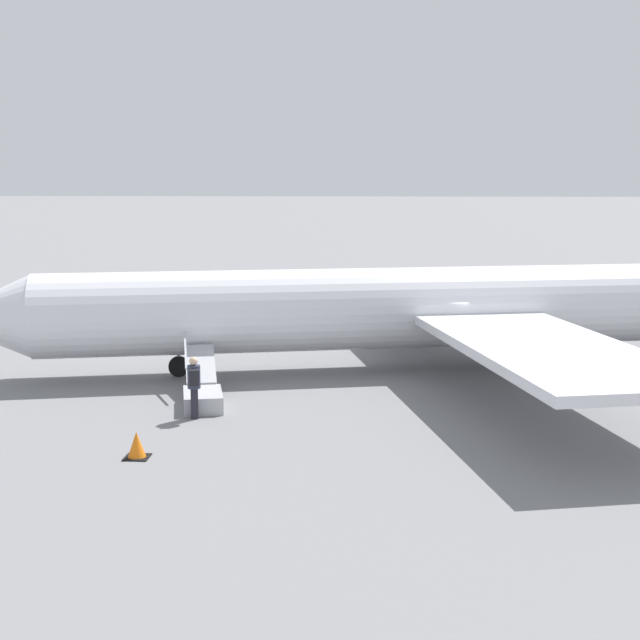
% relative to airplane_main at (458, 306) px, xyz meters
% --- Properties ---
extents(ground_plane, '(600.00, 600.00, 0.00)m').
position_rel_airplane_main_xyz_m(ground_plane, '(1.00, 0.23, -2.19)').
color(ground_plane, slate).
extents(airplane_main, '(33.11, 25.55, 7.33)m').
position_rel_airplane_main_xyz_m(airplane_main, '(0.00, 0.00, 0.00)').
color(airplane_main, silver).
rests_on(airplane_main, ground).
extents(boarding_stairs, '(1.92, 4.14, 1.78)m').
position_rel_airplane_main_xyz_m(boarding_stairs, '(7.89, 5.89, -1.81)').
color(boarding_stairs, '#B2B2B7').
rests_on(boarding_stairs, ground).
extents(passenger, '(0.40, 0.56, 1.74)m').
position_rel_airplane_main_xyz_m(passenger, '(7.80, 7.39, -1.19)').
color(passenger, '#23232D').
rests_on(passenger, ground).
extents(traffic_cone_near_stairs, '(0.59, 0.59, 0.64)m').
position_rel_airplane_main_xyz_m(traffic_cone_near_stairs, '(8.44, 10.98, -1.89)').
color(traffic_cone_near_stairs, black).
rests_on(traffic_cone_near_stairs, ground).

